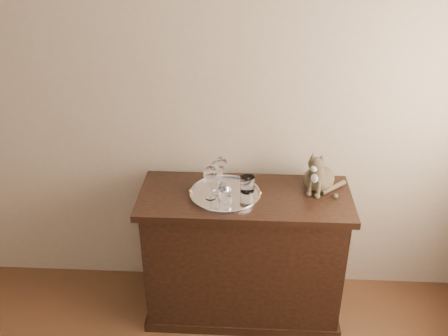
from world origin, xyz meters
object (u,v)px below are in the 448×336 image
Objects in this scene: wine_glass_c at (210,182)px; cat at (320,168)px; tumbler_c at (247,184)px; wine_glass_d at (217,177)px; wine_glass_b at (221,171)px; tumbler_b at (225,196)px; tray at (225,194)px; sideboard at (244,255)px.

wine_glass_c is 0.63m from cat.
cat is at bearing 9.42° from tumbler_c.
wine_glass_c is 0.06m from wine_glass_d.
wine_glass_b is 0.93× the size of wine_glass_c.
wine_glass_b is at bearing 100.13° from tumbler_b.
cat is at bearing 13.46° from wine_glass_c.
tumbler_b reaches higher than tray.
tumbler_b is at bearing -62.61° from wine_glass_d.
wine_glass_d reaches higher than sideboard.
tray is at bearing -72.99° from wine_glass_b.
wine_glass_d is 0.18m from tumbler_c.
sideboard is at bearing 2.49° from tray.
sideboard is 6.13× the size of wine_glass_c.
wine_glass_c reaches higher than sideboard.
tumbler_b is 0.87× the size of tumbler_c.
wine_glass_d reaches higher than tumbler_c.
wine_glass_d is 0.77× the size of cat.
cat is (0.53, 0.19, 0.09)m from tumbler_b.
sideboard is at bearing 41.19° from tumbler_b.
wine_glass_b is 0.17m from tumbler_c.
tray is 4.37× the size of tumbler_c.
wine_glass_d is 0.12m from tumbler_b.
cat is (0.61, 0.15, 0.03)m from wine_glass_c.
cat is at bearing 0.92° from wine_glass_b.
tumbler_c reaches higher than sideboard.
tumbler_b is 0.17m from tumbler_c.
wine_glass_c is at bearing -150.21° from tray.
tray is 2.19× the size of wine_glass_b.
wine_glass_b reaches higher than tumbler_b.
wine_glass_c is (-0.19, -0.05, 0.53)m from sideboard.
wine_glass_d is at bearing 117.39° from tumbler_b.
cat reaches higher than tumbler_c.
sideboard is 3.00× the size of tray.
tumbler_c is (0.20, 0.08, -0.05)m from wine_glass_c.
cat is (0.57, 0.10, 0.02)m from wine_glass_d.
wine_glass_c is (-0.05, -0.14, 0.01)m from wine_glass_b.
tumbler_b is (-0.11, -0.09, 0.47)m from sideboard.
wine_glass_d reaches higher than wine_glass_c.
wine_glass_d is at bearing -100.40° from wine_glass_b.
wine_glass_d is 2.23× the size of tumbler_c.
tray is 0.14m from wine_glass_b.
tray is at bearing -177.51° from sideboard.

